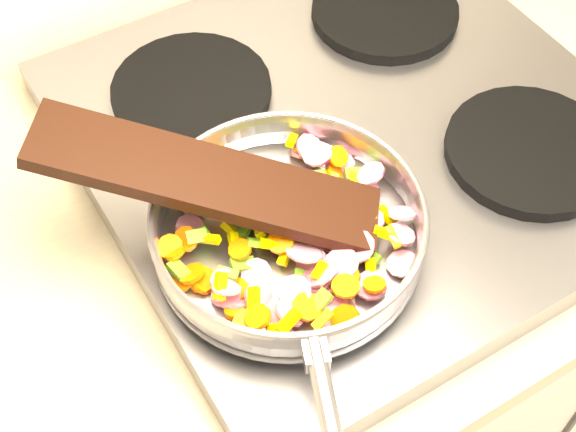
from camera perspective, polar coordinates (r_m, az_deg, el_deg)
cooktop at (r=0.95m, az=4.71°, el=5.68°), size 0.60×0.60×0.04m
grate_fl at (r=0.81m, az=2.13°, el=-3.04°), size 0.19×0.19×0.02m
grate_fr at (r=0.93m, az=16.84°, el=4.47°), size 0.19×0.19×0.02m
grate_bl at (r=0.97m, az=-6.88°, el=8.86°), size 0.19×0.19×0.02m
grate_br at (r=1.08m, az=6.90°, el=14.23°), size 0.19×0.19×0.02m
saute_pan at (r=0.78m, az=0.04°, el=-0.90°), size 0.31×0.46×0.05m
vegetable_heap at (r=0.79m, az=0.30°, el=-1.78°), size 0.26×0.26×0.05m
wooden_spatula at (r=0.77m, az=-5.72°, el=2.62°), size 0.31×0.27×0.10m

